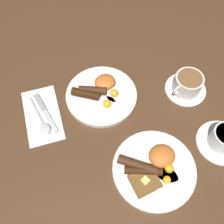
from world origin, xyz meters
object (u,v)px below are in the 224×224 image
object	(u,v)px
spoon	(43,124)
teacup_near	(187,85)
knife	(44,111)
breakfast_plate_far	(154,168)
teacup_far	(224,139)
breakfast_plate_near	(101,94)

from	to	relation	value
spoon	teacup_near	bearing A→B (deg)	75.83
knife	spoon	xyz separation A→B (m)	(0.02, 0.05, 0.00)
knife	spoon	size ratio (longest dim) A/B	1.05
breakfast_plate_far	spoon	distance (m)	0.37
spoon	teacup_far	bearing A→B (deg)	53.44
breakfast_plate_far	teacup_near	world-z (taller)	teacup_near
breakfast_plate_near	teacup_far	distance (m)	0.41
teacup_far	breakfast_plate_near	bearing A→B (deg)	-48.15
teacup_near	teacup_far	xyz separation A→B (m)	(0.00, 0.21, -0.00)
knife	spoon	distance (m)	0.05
breakfast_plate_near	breakfast_plate_far	bearing A→B (deg)	98.23
breakfast_plate_far	breakfast_plate_near	bearing A→B (deg)	-81.77
breakfast_plate_far	teacup_far	distance (m)	0.23
breakfast_plate_far	teacup_near	distance (m)	0.31
teacup_near	knife	world-z (taller)	teacup_near
breakfast_plate_near	teacup_near	world-z (taller)	teacup_near
teacup_near	knife	distance (m)	0.48
spoon	breakfast_plate_near	bearing A→B (deg)	91.19
teacup_near	teacup_far	world-z (taller)	teacup_near
teacup_far	knife	distance (m)	0.57
breakfast_plate_near	breakfast_plate_far	xyz separation A→B (m)	(-0.04, 0.30, 0.00)
teacup_far	spoon	xyz separation A→B (m)	(0.48, -0.27, -0.02)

